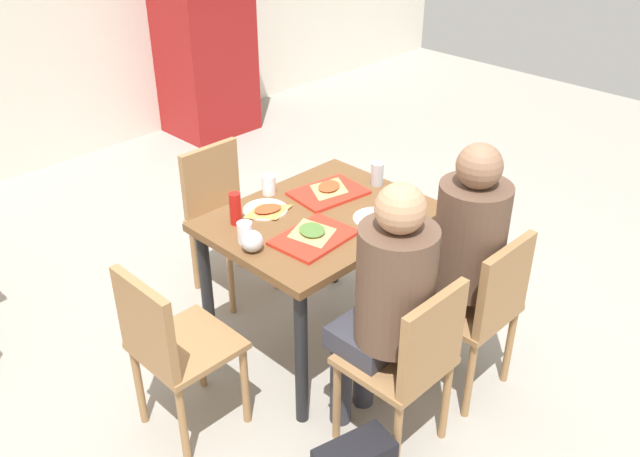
# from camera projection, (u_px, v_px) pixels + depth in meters

# --- Properties ---
(ground_plane) EXTENTS (10.00, 10.00, 0.02)m
(ground_plane) POSITION_uv_depth(u_px,v_px,m) (320.00, 341.00, 3.73)
(ground_plane) COLOR #9E998E
(main_table) EXTENTS (1.05, 0.81, 0.78)m
(main_table) POSITION_uv_depth(u_px,v_px,m) (320.00, 235.00, 3.39)
(main_table) COLOR brown
(main_table) RESTS_ON ground_plane
(chair_near_left) EXTENTS (0.40, 0.40, 0.87)m
(chair_near_left) POSITION_uv_depth(u_px,v_px,m) (411.00, 359.00, 2.83)
(chair_near_left) COLOR #9E7247
(chair_near_left) RESTS_ON ground_plane
(chair_near_right) EXTENTS (0.40, 0.40, 0.87)m
(chair_near_right) POSITION_uv_depth(u_px,v_px,m) (482.00, 305.00, 3.15)
(chair_near_right) COLOR #9E7247
(chair_near_right) RESTS_ON ground_plane
(chair_far_side) EXTENTS (0.40, 0.40, 0.87)m
(chair_far_side) POSITION_uv_depth(u_px,v_px,m) (223.00, 209.00, 3.95)
(chair_far_side) COLOR #9E7247
(chair_far_side) RESTS_ON ground_plane
(chair_left_end) EXTENTS (0.40, 0.40, 0.87)m
(chair_left_end) POSITION_uv_depth(u_px,v_px,m) (170.00, 344.00, 2.91)
(chair_left_end) COLOR #9E7247
(chair_left_end) RESTS_ON ground_plane
(person_in_red) EXTENTS (0.32, 0.42, 1.28)m
(person_in_red) POSITION_uv_depth(u_px,v_px,m) (387.00, 296.00, 2.79)
(person_in_red) COLOR #383842
(person_in_red) RESTS_ON ground_plane
(person_in_brown_jacket) EXTENTS (0.32, 0.42, 1.28)m
(person_in_brown_jacket) POSITION_uv_depth(u_px,v_px,m) (462.00, 248.00, 3.11)
(person_in_brown_jacket) COLOR #383842
(person_in_brown_jacket) RESTS_ON ground_plane
(tray_red_near) EXTENTS (0.38, 0.28, 0.02)m
(tray_red_near) POSITION_uv_depth(u_px,v_px,m) (314.00, 238.00, 3.13)
(tray_red_near) COLOR red
(tray_red_near) RESTS_ON main_table
(tray_red_far) EXTENTS (0.39, 0.31, 0.02)m
(tray_red_far) POSITION_uv_depth(u_px,v_px,m) (328.00, 193.00, 3.51)
(tray_red_far) COLOR red
(tray_red_far) RESTS_ON main_table
(paper_plate_center) EXTENTS (0.22, 0.22, 0.01)m
(paper_plate_center) POSITION_uv_depth(u_px,v_px,m) (265.00, 210.00, 3.37)
(paper_plate_center) COLOR white
(paper_plate_center) RESTS_ON main_table
(paper_plate_near_edge) EXTENTS (0.22, 0.22, 0.01)m
(paper_plate_near_edge) POSITION_uv_depth(u_px,v_px,m) (376.00, 218.00, 3.29)
(paper_plate_near_edge) COLOR white
(paper_plate_near_edge) RESTS_ON main_table
(pizza_slice_a) EXTENTS (0.25, 0.26, 0.02)m
(pizza_slice_a) POSITION_uv_depth(u_px,v_px,m) (312.00, 231.00, 3.15)
(pizza_slice_a) COLOR #DBAD60
(pizza_slice_a) RESTS_ON tray_red_near
(pizza_slice_b) EXTENTS (0.25, 0.22, 0.02)m
(pizza_slice_b) POSITION_uv_depth(u_px,v_px,m) (329.00, 187.00, 3.53)
(pizza_slice_b) COLOR #DBAD60
(pizza_slice_b) RESTS_ON tray_red_far
(pizza_slice_c) EXTENTS (0.22, 0.18, 0.02)m
(pizza_slice_c) POSITION_uv_depth(u_px,v_px,m) (268.00, 210.00, 3.34)
(pizza_slice_c) COLOR #C68C47
(pizza_slice_c) RESTS_ON paper_plate_center
(plastic_cup_a) EXTENTS (0.07, 0.07, 0.10)m
(plastic_cup_a) POSITION_uv_depth(u_px,v_px,m) (269.00, 185.00, 3.50)
(plastic_cup_a) COLOR white
(plastic_cup_a) RESTS_ON main_table
(plastic_cup_b) EXTENTS (0.07, 0.07, 0.10)m
(plastic_cup_b) POSITION_uv_depth(u_px,v_px,m) (378.00, 229.00, 3.11)
(plastic_cup_b) COLOR white
(plastic_cup_b) RESTS_ON main_table
(plastic_cup_c) EXTENTS (0.07, 0.07, 0.10)m
(plastic_cup_c) POSITION_uv_depth(u_px,v_px,m) (245.00, 232.00, 3.09)
(plastic_cup_c) COLOR white
(plastic_cup_c) RESTS_ON main_table
(soda_can) EXTENTS (0.07, 0.07, 0.12)m
(soda_can) POSITION_uv_depth(u_px,v_px,m) (377.00, 174.00, 3.59)
(soda_can) COLOR #B7BCC6
(soda_can) RESTS_ON main_table
(condiment_bottle) EXTENTS (0.06, 0.06, 0.16)m
(condiment_bottle) POSITION_uv_depth(u_px,v_px,m) (235.00, 209.00, 3.22)
(condiment_bottle) COLOR red
(condiment_bottle) RESTS_ON main_table
(foil_bundle) EXTENTS (0.10, 0.10, 0.10)m
(foil_bundle) POSITION_uv_depth(u_px,v_px,m) (252.00, 241.00, 3.02)
(foil_bundle) COLOR silver
(foil_bundle) RESTS_ON main_table
(drink_fridge) EXTENTS (0.70, 0.60, 1.90)m
(drink_fridge) POSITION_uv_depth(u_px,v_px,m) (203.00, 25.00, 5.87)
(drink_fridge) COLOR maroon
(drink_fridge) RESTS_ON ground_plane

